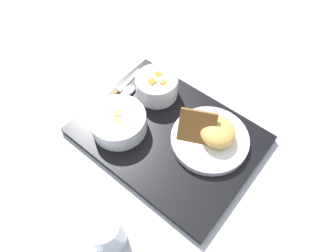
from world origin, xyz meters
TOP-DOWN VIEW (x-y plane):
  - ground_plane at (0.00, 0.00)m, footprint 4.00×4.00m
  - serving_tray at (0.00, 0.00)m, footprint 0.46×0.36m
  - bowl_salad at (-0.10, 0.09)m, footprint 0.11×0.11m
  - bowl_soup at (-0.11, -0.06)m, footprint 0.14×0.14m
  - plate_main at (0.10, 0.04)m, footprint 0.19×0.19m
  - knife at (-0.19, 0.00)m, footprint 0.02×0.18m
  - spoon at (-0.17, 0.03)m, footprint 0.03×0.13m
  - glass_water at (0.05, -0.28)m, footprint 0.07×0.07m

SIDE VIEW (x-z plane):
  - ground_plane at x=0.00m, z-range 0.00..0.00m
  - serving_tray at x=0.00m, z-range 0.00..0.02m
  - spoon at x=-0.17m, z-range 0.02..0.03m
  - knife at x=-0.19m, z-range 0.02..0.03m
  - plate_main at x=0.10m, z-range 0.00..0.08m
  - bowl_soup at x=-0.11m, z-range 0.02..0.07m
  - glass_water at x=0.05m, z-range -0.01..0.11m
  - bowl_salad at x=-0.10m, z-range 0.02..0.09m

